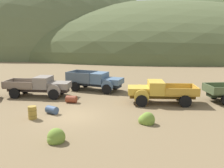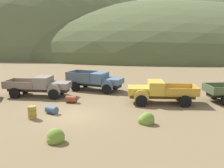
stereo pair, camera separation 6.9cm
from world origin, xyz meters
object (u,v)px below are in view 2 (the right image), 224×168
Objects in this scene: truck_primer_gray at (43,86)px; oil_drum_foreground at (71,99)px; truck_faded_yellow at (156,92)px; oil_drum_tipped at (52,110)px; oil_drum_spare at (32,113)px; truck_chalk_blue at (99,81)px.

truck_primer_gray is 6.41× the size of oil_drum_foreground.
truck_faded_yellow reaches higher than oil_drum_tipped.
oil_drum_spare is (-0.98, -1.21, 0.16)m from oil_drum_tipped.
oil_drum_foreground is at bearing 67.82° from oil_drum_spare.
truck_chalk_blue is 5.93× the size of oil_drum_tipped.
truck_chalk_blue is (4.89, 2.80, 0.02)m from truck_primer_gray.
truck_chalk_blue is at bearing -40.45° from truck_faded_yellow.
truck_faded_yellow is (10.30, -1.73, 0.00)m from truck_primer_gray.
truck_chalk_blue reaches higher than oil_drum_tipped.
oil_drum_foreground is 0.93× the size of oil_drum_tipped.
truck_primer_gray is 5.64m from truck_chalk_blue.
truck_faded_yellow is 7.22m from oil_drum_foreground.
truck_chalk_blue is at bearing 33.32° from truck_primer_gray.
oil_drum_spare is (-1.74, -4.26, 0.14)m from oil_drum_foreground.
oil_drum_foreground is at bearing 76.07° from oil_drum_tipped.
truck_faded_yellow is 8.65m from oil_drum_tipped.
truck_faded_yellow is at bearing -21.59° from truck_chalk_blue.
oil_drum_tipped is (-7.93, -3.37, -0.71)m from truck_faded_yellow.
truck_faded_yellow is 5.52× the size of oil_drum_tipped.
oil_drum_spare is at bearing 26.69° from truck_faded_yellow.
truck_faded_yellow reaches higher than oil_drum_spare.
oil_drum_foreground reaches higher than oil_drum_tipped.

